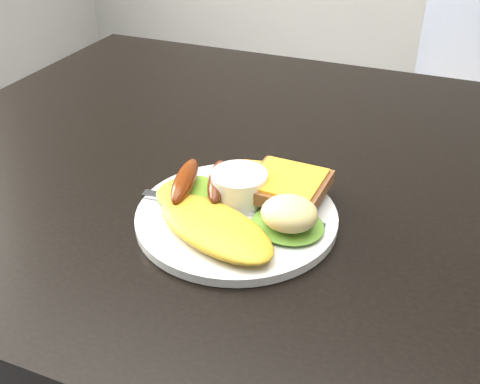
# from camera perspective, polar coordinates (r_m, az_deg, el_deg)

# --- Properties ---
(dining_table) EXTENTS (1.20, 0.80, 0.04)m
(dining_table) POSITION_cam_1_polar(r_m,az_deg,el_deg) (0.73, 10.17, 0.55)
(dining_table) COLOR black
(dining_table) RESTS_ON ground
(dining_chair) EXTENTS (0.45, 0.45, 0.05)m
(dining_chair) POSITION_cam_1_polar(r_m,az_deg,el_deg) (1.69, 22.96, 6.78)
(dining_chair) COLOR tan
(dining_chair) RESTS_ON ground
(person) EXTENTS (0.48, 0.34, 1.29)m
(person) POSITION_cam_1_polar(r_m,az_deg,el_deg) (1.36, 22.16, 9.84)
(person) COLOR navy
(person) RESTS_ON ground
(plate) EXTENTS (0.22, 0.22, 0.01)m
(plate) POSITION_cam_1_polar(r_m,az_deg,el_deg) (0.62, -0.35, -2.50)
(plate) COLOR white
(plate) RESTS_ON dining_table
(lettuce_left) EXTENTS (0.10, 0.09, 0.01)m
(lettuce_left) POSITION_cam_1_polar(r_m,az_deg,el_deg) (0.64, -4.69, -0.16)
(lettuce_left) COLOR #59961A
(lettuce_left) RESTS_ON plate
(lettuce_right) EXTENTS (0.10, 0.10, 0.01)m
(lettuce_right) POSITION_cam_1_polar(r_m,az_deg,el_deg) (0.59, 4.87, -3.28)
(lettuce_right) COLOR #509131
(lettuce_right) RESTS_ON plate
(omelette) EXTENTS (0.17, 0.13, 0.02)m
(omelette) POSITION_cam_1_polar(r_m,az_deg,el_deg) (0.58, -2.59, -3.60)
(omelette) COLOR yellow
(omelette) RESTS_ON plate
(sausage_a) EXTENTS (0.04, 0.10, 0.02)m
(sausage_a) POSITION_cam_1_polar(r_m,az_deg,el_deg) (0.63, -5.61, 1.17)
(sausage_a) COLOR #713405
(sausage_a) RESTS_ON lettuce_left
(sausage_b) EXTENTS (0.05, 0.09, 0.02)m
(sausage_b) POSITION_cam_1_polar(r_m,az_deg,el_deg) (0.63, -2.28, 1.12)
(sausage_b) COLOR #5B2811
(sausage_b) RESTS_ON lettuce_left
(ramekin) EXTENTS (0.07, 0.07, 0.04)m
(ramekin) POSITION_cam_1_polar(r_m,az_deg,el_deg) (0.62, -0.09, 0.45)
(ramekin) COLOR white
(ramekin) RESTS_ON plate
(toast_a) EXTENTS (0.10, 0.10, 0.01)m
(toast_a) POSITION_cam_1_polar(r_m,az_deg,el_deg) (0.65, 3.15, 0.65)
(toast_a) COLOR brown
(toast_a) RESTS_ON plate
(toast_b) EXTENTS (0.09, 0.09, 0.01)m
(toast_b) POSITION_cam_1_polar(r_m,az_deg,el_deg) (0.63, 4.82, 0.68)
(toast_b) COLOR brown
(toast_b) RESTS_ON toast_a
(potato_salad) EXTENTS (0.06, 0.06, 0.03)m
(potato_salad) POSITION_cam_1_polar(r_m,az_deg,el_deg) (0.57, 5.03, -2.18)
(potato_salad) COLOR #F9FAAE
(potato_salad) RESTS_ON lettuce_right
(fork) EXTENTS (0.16, 0.03, 0.00)m
(fork) POSITION_cam_1_polar(r_m,az_deg,el_deg) (0.63, -3.27, -1.20)
(fork) COLOR #ADAFB7
(fork) RESTS_ON plate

